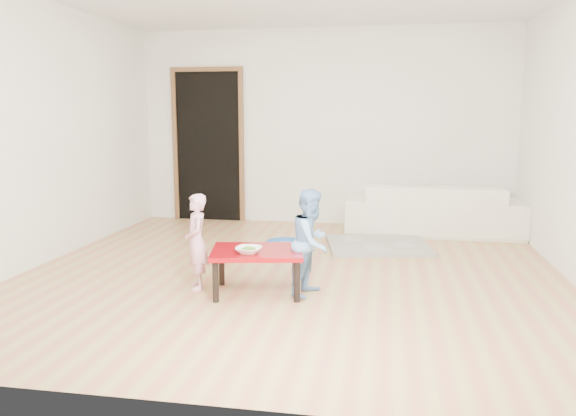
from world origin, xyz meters
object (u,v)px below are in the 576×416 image
(child_blue, at_px, (312,242))
(sofa, at_px, (433,209))
(red_table, at_px, (257,271))
(basin, at_px, (286,247))
(bowl, at_px, (249,250))
(child_pink, at_px, (196,242))

(child_blue, bearing_deg, sofa, -6.45)
(red_table, bearing_deg, basin, 90.26)
(red_table, xyz_separation_m, basin, (-0.01, 1.37, -0.12))
(red_table, relative_size, basin, 1.74)
(red_table, relative_size, bowl, 3.54)
(child_pink, relative_size, child_blue, 0.93)
(sofa, xyz_separation_m, basin, (-1.62, -1.34, -0.24))
(red_table, distance_m, child_pink, 0.58)
(red_table, height_order, child_blue, child_blue)
(child_pink, xyz_separation_m, basin, (0.53, 1.33, -0.34))
(sofa, bearing_deg, basin, 40.26)
(sofa, bearing_deg, child_blue, 66.84)
(child_pink, bearing_deg, child_blue, 65.18)
(bowl, bearing_deg, child_pink, 160.61)
(red_table, bearing_deg, bowl, -105.95)
(bowl, distance_m, basin, 1.54)
(bowl, xyz_separation_m, basin, (0.03, 1.50, -0.33))
(sofa, distance_m, basin, 2.12)
(child_pink, xyz_separation_m, child_blue, (0.98, 0.02, 0.03))
(sofa, relative_size, basin, 4.99)
(sofa, height_order, child_pink, child_pink)
(basin, bearing_deg, red_table, -89.74)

